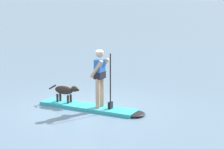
% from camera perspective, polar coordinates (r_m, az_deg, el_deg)
% --- Properties ---
extents(ground_plane, '(400.00, 400.00, 0.00)m').
position_cam_1_polar(ground_plane, '(12.88, -3.18, -4.54)').
color(ground_plane, slate).
extents(paddleboard, '(3.41, 1.63, 0.10)m').
position_cam_1_polar(paddleboard, '(12.75, -2.31, -4.46)').
color(paddleboard, '#33B2BF').
rests_on(paddleboard, ground_plane).
extents(person_paddler, '(0.67, 0.57, 1.70)m').
position_cam_1_polar(person_paddler, '(12.41, -1.58, 0.06)').
color(person_paddler, tan).
rests_on(person_paddler, paddleboard).
extents(dog, '(1.08, 0.43, 0.54)m').
position_cam_1_polar(dog, '(13.18, -6.21, -2.14)').
color(dog, '#2D231E').
rests_on(dog, paddleboard).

